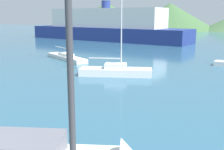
# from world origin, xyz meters

# --- Properties ---
(streetlamp) EXTENTS (0.38, 0.38, 5.69)m
(streetlamp) POSITION_xyz_m (5.91, 0.25, 4.71)
(streetlamp) COLOR #38383D
(streetlamp) RESTS_ON dock
(sailboat_inner) EXTENTS (7.63, 5.39, 9.46)m
(sailboat_inner) POSITION_xyz_m (-10.20, 25.25, 0.38)
(sailboat_inner) COLOR white
(sailboat_inner) RESTS_ON ground_plane
(sailboat_middle) EXTENTS (6.75, 3.66, 9.17)m
(sailboat_middle) POSITION_xyz_m (-1.05, 19.11, 0.46)
(sailboat_middle) COLOR silver
(sailboat_middle) RESTS_ON ground_plane
(ferry_distant) EXTENTS (37.58, 14.11, 8.29)m
(ferry_distant) POSITION_xyz_m (-16.87, 51.69, 2.93)
(ferry_distant) COLOR navy
(ferry_distant) RESTS_ON ground_plane
(hill_west) EXTENTS (34.74, 34.74, 10.08)m
(hill_west) POSITION_xyz_m (-38.59, 99.82, 5.04)
(hill_west) COLOR #3D6038
(hill_west) RESTS_ON ground_plane
(hill_central) EXTENTS (33.68, 33.68, 9.56)m
(hill_central) POSITION_xyz_m (-13.70, 101.39, 4.78)
(hill_central) COLOR #3D6038
(hill_central) RESTS_ON ground_plane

